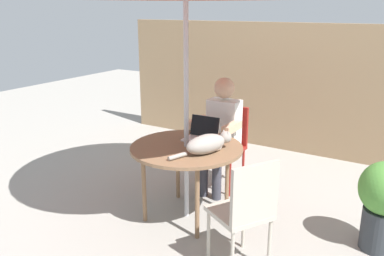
# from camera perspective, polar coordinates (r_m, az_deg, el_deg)

# --- Properties ---
(ground_plane) EXTENTS (14.00, 14.00, 0.00)m
(ground_plane) POSITION_cam_1_polar(r_m,az_deg,el_deg) (4.03, -0.76, -12.28)
(ground_plane) COLOR gray
(fence_back) EXTENTS (4.75, 0.08, 1.76)m
(fence_back) POSITION_cam_1_polar(r_m,az_deg,el_deg) (5.76, 11.79, 5.69)
(fence_back) COLOR #937756
(fence_back) RESTS_ON ground
(patio_table) EXTENTS (1.05, 1.05, 0.72)m
(patio_table) POSITION_cam_1_polar(r_m,az_deg,el_deg) (3.75, -0.79, -3.41)
(patio_table) COLOR brown
(patio_table) RESTS_ON ground
(chair_occupied) EXTENTS (0.40, 0.40, 0.91)m
(chair_occupied) POSITION_cam_1_polar(r_m,az_deg,el_deg) (4.49, 4.98, -1.64)
(chair_occupied) COLOR maroon
(chair_occupied) RESTS_ON ground
(chair_empty) EXTENTS (0.55, 0.55, 0.91)m
(chair_empty) POSITION_cam_1_polar(r_m,az_deg,el_deg) (3.05, 7.71, -11.01)
(chair_empty) COLOR #B2A899
(chair_empty) RESTS_ON ground
(person_seated) EXTENTS (0.48, 0.48, 1.25)m
(person_seated) POSITION_cam_1_polar(r_m,az_deg,el_deg) (4.31, 4.10, -0.09)
(person_seated) COLOR white
(person_seated) RESTS_ON ground
(laptop) EXTENTS (0.31, 0.26, 0.21)m
(laptop) POSITION_cam_1_polar(r_m,az_deg,el_deg) (3.92, 1.48, -0.67)
(laptop) COLOR silver
(laptop) RESTS_ON patio_table
(cat) EXTENTS (0.35, 0.60, 0.17)m
(cat) POSITION_cam_1_polar(r_m,az_deg,el_deg) (3.54, 2.29, -2.24)
(cat) COLOR gray
(cat) RESTS_ON patio_table
(potted_plant_near_fence) EXTENTS (0.43, 0.43, 0.78)m
(potted_plant_near_fence) POSITION_cam_1_polar(r_m,az_deg,el_deg) (3.68, 25.62, -9.30)
(potted_plant_near_fence) COLOR #33383D
(potted_plant_near_fence) RESTS_ON ground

